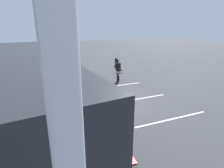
{
  "coord_description": "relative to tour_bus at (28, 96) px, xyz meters",
  "views": [
    {
      "loc": [
        -9.03,
        4.35,
        4.33
      ],
      "look_at": [
        -0.01,
        0.05,
        1.1
      ],
      "focal_mm": 30.01,
      "sensor_mm": 36.0,
      "label": 1
    }
  ],
  "objects": [
    {
      "name": "spectator_far_left",
      "position": [
        -2.07,
        -2.6,
        -0.63
      ],
      "size": [
        0.57,
        0.31,
        1.71
      ],
      "color": "black",
      "rests_on": "ground_plane"
    },
    {
      "name": "spectator_centre",
      "position": [
        -0.07,
        -2.94,
        -0.59
      ],
      "size": [
        0.58,
        0.37,
        1.76
      ],
      "color": "#473823",
      "rests_on": "ground_plane"
    },
    {
      "name": "bay_line_a",
      "position": [
        -1.63,
        -6.04,
        -1.64
      ],
      "size": [
        0.3,
        4.04,
        0.01
      ],
      "color": "white",
      "rests_on": "ground_plane"
    },
    {
      "name": "bay_line_c",
      "position": [
        3.98,
        -6.04,
        -1.64
      ],
      "size": [
        0.28,
        3.62,
        0.01
      ],
      "color": "white",
      "rests_on": "ground_plane"
    },
    {
      "name": "spectator_left",
      "position": [
        -1.11,
        -2.6,
        -0.56
      ],
      "size": [
        0.58,
        0.34,
        1.81
      ],
      "color": "black",
      "rests_on": "ground_plane"
    },
    {
      "name": "ground_plane",
      "position": [
        1.45,
        -4.39,
        -1.65
      ],
      "size": [
        80.0,
        80.0,
        0.0
      ],
      "primitive_type": "plane",
      "color": "#38383D"
    },
    {
      "name": "tour_bus",
      "position": [
        0.0,
        0.0,
        0.0
      ],
      "size": [
        10.77,
        3.09,
        3.25
      ],
      "color": "#26262B",
      "rests_on": "ground_plane"
    },
    {
      "name": "parked_motorcycle_silver",
      "position": [
        -3.85,
        -2.29,
        -1.16
      ],
      "size": [
        2.05,
        0.6,
        0.99
      ],
      "color": "black",
      "rests_on": "ground_plane"
    },
    {
      "name": "stunt_motorcycle",
      "position": [
        5.03,
        -6.53,
        -0.6
      ],
      "size": [
        1.87,
        0.87,
        1.84
      ],
      "color": "black",
      "rests_on": "ground_plane"
    },
    {
      "name": "bay_line_b",
      "position": [
        1.18,
        -6.04,
        -1.64
      ],
      "size": [
        0.27,
        3.53,
        0.01
      ],
      "color": "white",
      "rests_on": "ground_plane"
    },
    {
      "name": "spectator_right",
      "position": [
        1.09,
        -3.05,
        -0.64
      ],
      "size": [
        0.57,
        0.32,
        1.69
      ],
      "color": "black",
      "rests_on": "ground_plane"
    }
  ]
}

